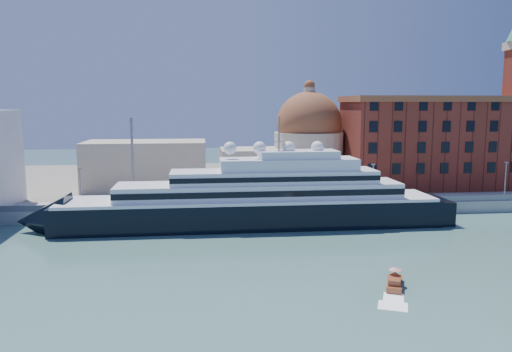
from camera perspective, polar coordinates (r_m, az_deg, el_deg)
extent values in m
plane|color=#3A645F|center=(73.89, -1.20, -10.05)|extent=(400.00, 400.00, 0.00)
cube|color=gray|center=(106.37, -2.90, -3.70)|extent=(180.00, 10.00, 2.50)
cube|color=slate|center=(146.72, -3.91, -0.53)|extent=(260.00, 72.00, 2.00)
cube|color=slate|center=(101.60, -2.74, -3.20)|extent=(180.00, 0.10, 1.20)
cube|color=black|center=(95.72, -0.72, -4.55)|extent=(72.36, 11.13, 6.03)
cone|color=black|center=(99.47, -23.16, -4.73)|extent=(9.28, 11.13, 11.13)
cube|color=black|center=(105.62, 19.26, -3.91)|extent=(5.57, 10.20, 5.57)
cube|color=white|center=(95.06, -0.72, -2.64)|extent=(70.50, 11.32, 0.56)
cube|color=white|center=(94.96, 0.39, -1.62)|extent=(53.81, 9.28, 2.78)
cube|color=black|center=(90.43, 0.74, -2.12)|extent=(53.81, 0.15, 1.11)
cube|color=white|center=(94.92, 2.06, -0.05)|extent=(38.96, 8.35, 2.41)
cube|color=white|center=(95.07, 3.73, 1.36)|extent=(25.98, 7.42, 2.23)
cube|color=white|center=(95.22, 4.84, 2.49)|extent=(14.84, 6.49, 1.48)
cylinder|color=slate|center=(94.26, 2.65, 4.82)|extent=(0.28, 0.28, 6.49)
sphere|color=white|center=(93.43, -3.00, 3.20)|extent=(2.41, 2.41, 2.41)
sphere|color=white|center=(93.93, 0.40, 3.23)|extent=(2.41, 2.41, 2.41)
sphere|color=white|center=(94.76, 3.74, 3.26)|extent=(2.41, 2.41, 2.41)
sphere|color=white|center=(95.90, 7.02, 3.27)|extent=(2.41, 2.41, 2.41)
cube|color=maroon|center=(67.49, 15.55, -11.85)|extent=(3.89, 5.82, 0.92)
cube|color=maroon|center=(66.36, 15.55, -11.49)|extent=(2.27, 2.71, 0.74)
cylinder|color=slate|center=(67.55, 15.60, -10.80)|extent=(0.06, 0.06, 1.48)
cone|color=red|center=(67.29, 15.62, -10.13)|extent=(1.66, 1.66, 0.37)
cube|color=maroon|center=(135.56, 19.09, 3.43)|extent=(42.00, 18.00, 22.00)
cube|color=brown|center=(135.20, 19.32, 8.30)|extent=(43.00, 19.00, 1.50)
cylinder|color=beige|center=(131.78, 6.01, 1.97)|extent=(18.00, 18.00, 14.00)
sphere|color=brown|center=(131.13, 6.06, 5.88)|extent=(17.00, 17.00, 17.00)
cylinder|color=beige|center=(131.06, 6.12, 9.38)|extent=(3.00, 3.00, 3.00)
cube|color=beige|center=(127.75, 0.04, 0.91)|extent=(18.00, 14.00, 10.00)
cube|color=beige|center=(129.50, -12.47, 1.27)|extent=(30.00, 16.00, 12.00)
cylinder|color=slate|center=(104.94, -19.39, -1.41)|extent=(0.24, 0.24, 8.00)
cube|color=slate|center=(104.37, -19.50, 0.81)|extent=(0.80, 0.30, 0.25)
cylinder|color=slate|center=(102.46, -2.81, -1.17)|extent=(0.24, 0.24, 8.00)
cube|color=slate|center=(101.88, -2.83, 1.10)|extent=(0.80, 0.30, 0.25)
cylinder|color=slate|center=(108.55, 13.20, -0.85)|extent=(0.24, 0.24, 8.00)
cube|color=slate|center=(108.00, 13.27, 1.30)|extent=(0.80, 0.30, 0.25)
cylinder|color=slate|center=(121.94, 26.60, -0.53)|extent=(0.24, 0.24, 8.00)
cube|color=slate|center=(121.45, 26.72, 1.38)|extent=(0.80, 0.30, 0.25)
cylinder|color=slate|center=(104.44, -13.92, 1.54)|extent=(0.50, 0.50, 18.00)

